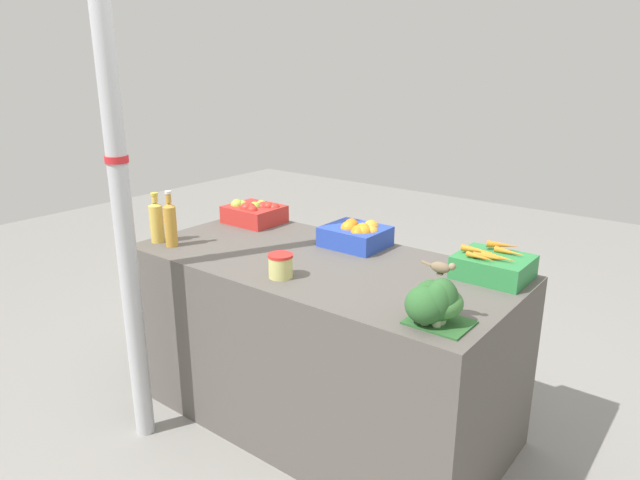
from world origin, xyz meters
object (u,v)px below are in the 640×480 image
apple_crate (254,212)px  sparrow_bird (442,267)px  juice_bottle_amber (170,223)px  pickle_jar (281,266)px  broccoli_pile (435,302)px  orange_crate (357,235)px  support_pole (120,186)px  carrot_crate (493,266)px  juice_bottle_golden (157,221)px

apple_crate → sparrow_bird: sparrow_bird is taller
juice_bottle_amber → pickle_jar: (0.73, 0.01, -0.07)m
apple_crate → broccoli_pile: (1.44, -0.57, 0.02)m
broccoli_pile → pickle_jar: (-0.74, 0.01, -0.03)m
pickle_jar → apple_crate: bearing=141.6°
broccoli_pile → sparrow_bird: (-0.00, 0.04, 0.12)m
broccoli_pile → juice_bottle_amber: juice_bottle_amber is taller
juice_bottle_amber → sparrow_bird: (1.47, 0.04, 0.09)m
broccoli_pile → orange_crate: bearing=141.7°
support_pole → orange_crate: support_pole is taller
carrot_crate → pickle_jar: 0.92m
juice_bottle_amber → support_pole: bearing=-70.1°
support_pole → juice_bottle_golden: support_pole is taller
juice_bottle_golden → pickle_jar: 0.84m
carrot_crate → juice_bottle_golden: 1.67m
juice_bottle_amber → broccoli_pile: bearing=-0.0°
apple_crate → support_pole: bearing=-83.9°
carrot_crate → juice_bottle_golden: (-1.57, -0.57, 0.06)m
orange_crate → sparrow_bird: sparrow_bird is taller
orange_crate → carrot_crate: 0.71m
support_pole → juice_bottle_amber: 0.45m
juice_bottle_golden → juice_bottle_amber: 0.11m
broccoli_pile → juice_bottle_golden: size_ratio=0.85×
sparrow_bird → support_pole: bearing=-167.7°
juice_bottle_golden → sparrow_bird: (1.58, 0.04, 0.09)m
pickle_jar → sparrow_bird: size_ratio=0.81×
juice_bottle_amber → sparrow_bird: bearing=1.4°
orange_crate → carrot_crate: (0.71, 0.00, -0.01)m
broccoli_pile → juice_bottle_amber: 1.47m
support_pole → carrot_crate: (1.33, 0.91, -0.33)m
orange_crate → broccoli_pile: size_ratio=1.37×
broccoli_pile → pickle_jar: broccoli_pile is taller
orange_crate → broccoli_pile: 0.92m
juice_bottle_golden → apple_crate: bearing=76.2°
juice_bottle_golden → orange_crate: bearing=33.6°
broccoli_pile → pickle_jar: size_ratio=1.99×
broccoli_pile → juice_bottle_amber: bearing=180.0°
support_pole → apple_crate: (-0.10, 0.91, -0.32)m
support_pole → juice_bottle_golden: 0.50m
orange_crate → pickle_jar: 0.56m
juice_bottle_golden → juice_bottle_amber: (0.11, -0.00, 0.01)m
juice_bottle_golden → juice_bottle_amber: size_ratio=0.91×
apple_crate → juice_bottle_golden: bearing=-103.8°
carrot_crate → broccoli_pile: 0.57m
orange_crate → carrot_crate: carrot_crate is taller
sparrow_bird → juice_bottle_golden: bearing=177.9°
support_pole → juice_bottle_golden: bearing=124.8°
apple_crate → pickle_jar: size_ratio=2.74×
orange_crate → sparrow_bird: 0.91m
apple_crate → juice_bottle_amber: size_ratio=1.06×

